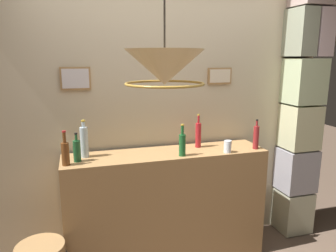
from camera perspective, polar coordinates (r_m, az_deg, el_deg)
panelled_rear_partition at (r=2.99m, az=-1.82°, el=5.10°), size 3.34×0.15×2.85m
stone_pillar at (r=3.52m, az=22.63°, el=3.71°), size 0.37×0.37×2.78m
bar_shelf_unit at (r=3.01m, az=-0.27°, el=-14.30°), size 1.80×0.42×1.04m
liquor_bottle_vermouth at (r=2.96m, az=5.45°, el=-1.53°), size 0.05×0.05×0.31m
liquor_bottle_tequila at (r=2.65m, az=-16.05°, el=-4.26°), size 0.06×0.06×0.24m
liquor_bottle_vodka at (r=3.01m, az=15.55°, el=-1.92°), size 0.05×0.05×0.28m
liquor_bottle_sherry at (r=2.58m, az=-17.97°, el=-4.56°), size 0.06×0.06×0.28m
liquor_bottle_mezcal at (r=2.69m, az=2.59°, el=-3.23°), size 0.06×0.06×0.28m
liquor_bottle_bourbon at (r=2.74m, az=-14.83°, el=-2.70°), size 0.07×0.07×0.32m
glass_tumbler_rocks at (r=2.84m, az=10.67°, el=-3.65°), size 0.07×0.07×0.11m
pendant_lamp at (r=1.98m, az=-0.62°, el=10.35°), size 0.50×0.50×0.53m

